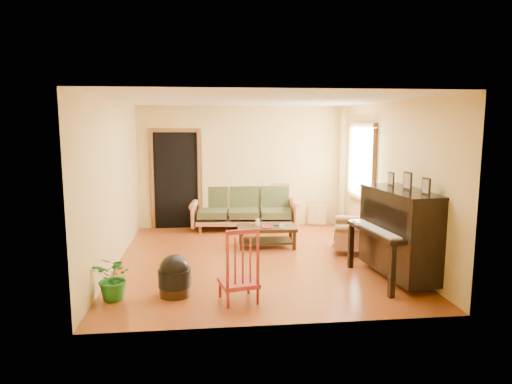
{
  "coord_description": "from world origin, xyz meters",
  "views": [
    {
      "loc": [
        -0.8,
        -7.27,
        2.24
      ],
      "look_at": [
        0.02,
        0.2,
        1.1
      ],
      "focal_mm": 32.0,
      "sensor_mm": 36.0,
      "label": 1
    }
  ],
  "objects": [
    {
      "name": "glass_jar",
      "position": [
        0.53,
        0.6,
        0.42
      ],
      "size": [
        0.1,
        0.1,
        0.07
      ],
      "primitive_type": "cylinder",
      "rotation": [
        0.0,
        0.0,
        0.02
      ],
      "color": "white",
      "rests_on": "coffee_table"
    },
    {
      "name": "piano",
      "position": [
        1.97,
        -1.18,
        0.65
      ],
      "size": [
        1.03,
        1.57,
        1.31
      ],
      "primitive_type": "cube",
      "rotation": [
        0.0,
        0.0,
        0.11
      ],
      "color": "black",
      "rests_on": "floor"
    },
    {
      "name": "red_chair",
      "position": [
        -0.42,
        -1.75,
        0.48
      ],
      "size": [
        0.54,
        0.58,
        0.97
      ],
      "primitive_type": "cube",
      "rotation": [
        0.0,
        0.0,
        0.21
      ],
      "color": "maroon",
      "rests_on": "floor"
    },
    {
      "name": "remote",
      "position": [
        0.47,
        0.77,
        0.39
      ],
      "size": [
        0.15,
        0.06,
        0.01
      ],
      "primitive_type": "cube",
      "rotation": [
        0.0,
        0.0,
        0.11
      ],
      "color": "black",
      "rests_on": "coffee_table"
    },
    {
      "name": "doorway",
      "position": [
        -1.45,
        2.48,
        1.02
      ],
      "size": [
        1.08,
        0.16,
        2.05
      ],
      "primitive_type": "cube",
      "color": "black",
      "rests_on": "floor"
    },
    {
      "name": "potted_plant",
      "position": [
        -1.98,
        -1.54,
        0.29
      ],
      "size": [
        0.66,
        0.62,
        0.59
      ],
      "primitive_type": "imported",
      "rotation": [
        0.0,
        0.0,
        -0.38
      ],
      "color": "#1B601C",
      "rests_on": "floor"
    },
    {
      "name": "leaning_frame",
      "position": [
        1.62,
        2.4,
        0.27
      ],
      "size": [
        0.42,
        0.19,
        0.54
      ],
      "primitive_type": "cube",
      "rotation": [
        0.0,
        0.0,
        -0.25
      ],
      "color": "#B57F3C",
      "rests_on": "floor"
    },
    {
      "name": "coffee_table",
      "position": [
        0.27,
        0.74,
        0.19
      ],
      "size": [
        1.07,
        0.6,
        0.38
      ],
      "primitive_type": "cube",
      "rotation": [
        0.0,
        0.0,
        -0.03
      ],
      "color": "black",
      "rests_on": "floor"
    },
    {
      "name": "armchair",
      "position": [
        1.74,
        0.31,
        0.41
      ],
      "size": [
        0.99,
        1.02,
        0.83
      ],
      "primitive_type": "cube",
      "rotation": [
        0.0,
        0.0,
        -0.29
      ],
      "color": "#935B36",
      "rests_on": "floor"
    },
    {
      "name": "candle",
      "position": [
        0.11,
        0.83,
        0.44
      ],
      "size": [
        0.08,
        0.08,
        0.12
      ],
      "primitive_type": "cylinder",
      "rotation": [
        0.0,
        0.0,
        -0.24
      ],
      "color": "silver",
      "rests_on": "coffee_table"
    },
    {
      "name": "book",
      "position": [
        0.17,
        0.65,
        0.39
      ],
      "size": [
        0.17,
        0.23,
        0.02
      ],
      "primitive_type": "imported",
      "rotation": [
        0.0,
        0.0,
        -0.0
      ],
      "color": "maroon",
      "rests_on": "coffee_table"
    },
    {
      "name": "ceramic_crock",
      "position": [
        2.13,
        2.24,
        0.12
      ],
      "size": [
        0.23,
        0.23,
        0.23
      ],
      "primitive_type": "cylinder",
      "rotation": [
        0.0,
        0.0,
        -0.31
      ],
      "color": "#374EA5",
      "rests_on": "floor"
    },
    {
      "name": "sofa",
      "position": [
        -0.02,
        2.19,
        0.47
      ],
      "size": [
        2.27,
        1.11,
        0.94
      ],
      "primitive_type": "cube",
      "rotation": [
        0.0,
        0.0,
        -0.09
      ],
      "color": "#935B36",
      "rests_on": "floor"
    },
    {
      "name": "footstool",
      "position": [
        -1.23,
        -1.48,
        0.2
      ],
      "size": [
        0.53,
        0.53,
        0.41
      ],
      "primitive_type": "cylinder",
      "rotation": [
        0.0,
        0.0,
        -0.27
      ],
      "color": "black",
      "rests_on": "floor"
    },
    {
      "name": "floor",
      "position": [
        0.0,
        0.0,
        0.0
      ],
      "size": [
        5.0,
        5.0,
        0.0
      ],
      "primitive_type": "plane",
      "color": "#682B0D",
      "rests_on": "ground"
    },
    {
      "name": "window",
      "position": [
        2.21,
        1.3,
        1.5
      ],
      "size": [
        0.12,
        1.36,
        1.46
      ],
      "primitive_type": "cube",
      "color": "white",
      "rests_on": "right_wall"
    }
  ]
}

